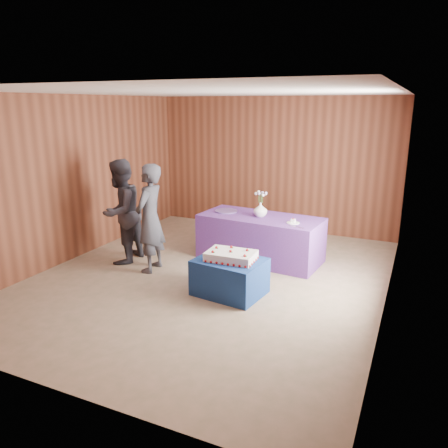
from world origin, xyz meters
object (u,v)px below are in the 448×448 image
Objects in this scene: cake_table at (230,277)px; vase at (260,210)px; guest_right at (121,212)px; serving_table at (260,238)px; guest_left at (150,218)px; sheet_cake at (231,256)px.

vase is at bearing 101.13° from cake_table.
cake_table is 2.26m from guest_right.
serving_table is 1.17× the size of guest_right.
sheet_cake is at bearing 71.83° from guest_left.
sheet_cake is 2.99× the size of vase.
cake_table is at bearing 74.34° from guest_right.
guest_left reaches higher than vase.
serving_table is 2.34m from guest_right.
cake_table is at bearing -86.27° from vase.
guest_right reaches higher than sheet_cake.
vase reaches higher than sheet_cake.
vase reaches higher than serving_table.
guest_right is at bearing 175.46° from cake_table.
sheet_cake is at bearing 74.34° from guest_right.
guest_left is at bearing 175.57° from cake_table.
guest_left is at bearing 74.08° from guest_right.
serving_table is at bearing 112.83° from guest_right.
cake_table is 0.53× the size of guest_right.
vase is at bearing 123.63° from guest_left.
serving_table is (-0.09, 1.47, 0.12)m from cake_table.
guest_right is (-2.04, -1.02, -0.01)m from vase.
guest_left is at bearing -140.03° from vase.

